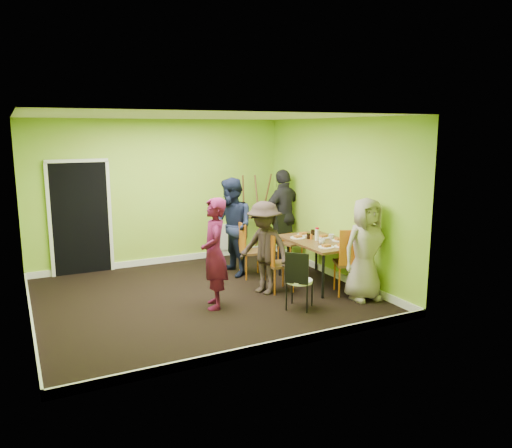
{
  "coord_description": "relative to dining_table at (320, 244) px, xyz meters",
  "views": [
    {
      "loc": [
        -2.61,
        -7.15,
        2.62
      ],
      "look_at": [
        0.95,
        0.0,
        1.09
      ],
      "focal_mm": 35.0,
      "sensor_mm": 36.0,
      "label": 1
    }
  ],
  "objects": [
    {
      "name": "room_walls",
      "position": [
        -2.07,
        0.27,
        0.29
      ],
      "size": [
        5.04,
        4.54,
        2.82
      ],
      "color": "#98BA30",
      "rests_on": "ground"
    },
    {
      "name": "plate_far_back",
      "position": [
        -0.02,
        0.5,
        0.06
      ],
      "size": [
        0.23,
        0.23,
        0.01
      ],
      "primitive_type": "cylinder",
      "color": "white",
      "rests_on": "dining_table"
    },
    {
      "name": "orange_bottle",
      "position": [
        -0.09,
        0.14,
        0.1
      ],
      "size": [
        0.04,
        0.04,
        0.09
      ],
      "primitive_type": "cylinder",
      "color": "#CA6213",
      "rests_on": "dining_table"
    },
    {
      "name": "person_front_end",
      "position": [
        0.17,
        -1.0,
        0.1
      ],
      "size": [
        0.81,
        0.55,
        1.59
      ],
      "primitive_type": "imported",
      "rotation": [
        0.0,
        0.0,
        -0.05
      ],
      "color": "gray",
      "rests_on": "ground"
    },
    {
      "name": "chair_left_near",
      "position": [
        -0.91,
        -0.07,
        -0.15
      ],
      "size": [
        0.41,
        0.4,
        0.97
      ],
      "rotation": [
        0.0,
        0.0,
        -1.58
      ],
      "color": "#CA6213",
      "rests_on": "ground"
    },
    {
      "name": "glass_back",
      "position": [
        0.14,
        0.44,
        0.1
      ],
      "size": [
        0.07,
        0.07,
        0.1
      ],
      "primitive_type": "cylinder",
      "color": "black",
      "rests_on": "dining_table"
    },
    {
      "name": "plate_near_left",
      "position": [
        -0.24,
        0.33,
        0.06
      ],
      "size": [
        0.26,
        0.26,
        0.01
      ],
      "primitive_type": "cylinder",
      "color": "white",
      "rests_on": "dining_table"
    },
    {
      "name": "ground",
      "position": [
        -2.05,
        0.23,
        -0.7
      ],
      "size": [
        5.0,
        5.0,
        0.0
      ],
      "primitive_type": "plane",
      "color": "black",
      "rests_on": "ground"
    },
    {
      "name": "easel",
      "position": [
        -0.12,
        2.25,
        0.15
      ],
      "size": [
        0.68,
        0.64,
        1.71
      ],
      "color": "brown",
      "rests_on": "ground"
    },
    {
      "name": "dining_table",
      "position": [
        0.0,
        0.0,
        0.0
      ],
      "size": [
        0.9,
        1.5,
        0.75
      ],
      "color": "black",
      "rests_on": "ground"
    },
    {
      "name": "chair_bentwood",
      "position": [
        -1.0,
        -0.95,
        -0.21
      ],
      "size": [
        0.48,
        0.48,
        0.88
      ],
      "rotation": [
        0.0,
        0.0,
        -0.81
      ],
      "color": "black",
      "rests_on": "ground"
    },
    {
      "name": "person_standing",
      "position": [
        -2.05,
        -0.3,
        0.13
      ],
      "size": [
        0.55,
        0.69,
        1.64
      ],
      "primitive_type": "imported",
      "rotation": [
        0.0,
        0.0,
        -1.87
      ],
      "color": "#540E34",
      "rests_on": "ground"
    },
    {
      "name": "glass_mid",
      "position": [
        -0.11,
        0.19,
        0.1
      ],
      "size": [
        0.06,
        0.06,
        0.1
      ],
      "primitive_type": "cylinder",
      "color": "black",
      "rests_on": "dining_table"
    },
    {
      "name": "glass_front",
      "position": [
        0.11,
        -0.48,
        0.11
      ],
      "size": [
        0.06,
        0.06,
        0.1
      ],
      "primitive_type": "cylinder",
      "color": "black",
      "rests_on": "dining_table"
    },
    {
      "name": "chair_front_end",
      "position": [
        0.07,
        -0.76,
        -0.09
      ],
      "size": [
        0.59,
        0.59,
        1.09
      ],
      "rotation": [
        0.0,
        0.0,
        -0.42
      ],
      "color": "#CA6213",
      "rests_on": "ground"
    },
    {
      "name": "chair_back_end",
      "position": [
        0.1,
        1.41,
        -0.01
      ],
      "size": [
        0.51,
        0.56,
        0.98
      ],
      "rotation": [
        0.0,
        0.0,
        3.44
      ],
      "color": "#CA6213",
      "rests_on": "ground"
    },
    {
      "name": "cup_b",
      "position": [
        0.23,
        -0.0,
        0.1
      ],
      "size": [
        0.1,
        0.1,
        0.09
      ],
      "primitive_type": "imported",
      "color": "white",
      "rests_on": "dining_table"
    },
    {
      "name": "thermos",
      "position": [
        -0.04,
        0.03,
        0.15
      ],
      "size": [
        0.07,
        0.07,
        0.19
      ],
      "primitive_type": "cylinder",
      "color": "white",
      "rests_on": "dining_table"
    },
    {
      "name": "plate_near_right",
      "position": [
        -0.19,
        -0.47,
        0.06
      ],
      "size": [
        0.26,
        0.26,
        0.01
      ],
      "primitive_type": "cylinder",
      "color": "white",
      "rests_on": "dining_table"
    },
    {
      "name": "cup_a",
      "position": [
        -0.13,
        -0.25,
        0.1
      ],
      "size": [
        0.11,
        0.11,
        0.09
      ],
      "primitive_type": "imported",
      "color": "white",
      "rests_on": "dining_table"
    },
    {
      "name": "person_left_far",
      "position": [
        -1.14,
        1.11,
        0.19
      ],
      "size": [
        0.73,
        0.91,
        1.77
      ],
      "primitive_type": "imported",
      "rotation": [
        0.0,
        0.0,
        -1.5
      ],
      "color": "#141B34",
      "rests_on": "ground"
    },
    {
      "name": "person_back_end",
      "position": [
        0.2,
        1.6,
        0.22
      ],
      "size": [
        1.15,
        0.7,
        1.84
      ],
      "primitive_type": "imported",
      "rotation": [
        0.0,
        0.0,
        3.39
      ],
      "color": "#232227",
      "rests_on": "ground"
    },
    {
      "name": "plate_wall_back",
      "position": [
        0.18,
        0.16,
        0.06
      ],
      "size": [
        0.24,
        0.24,
        0.01
      ],
      "primitive_type": "cylinder",
      "color": "white",
      "rests_on": "dining_table"
    },
    {
      "name": "plate_far_front",
      "position": [
        0.06,
        -0.54,
        0.06
      ],
      "size": [
        0.24,
        0.24,
        0.01
      ],
      "primitive_type": "cylinder",
      "color": "white",
      "rests_on": "dining_table"
    },
    {
      "name": "plate_wall_front",
      "position": [
        0.28,
        -0.15,
        0.06
      ],
      "size": [
        0.24,
        0.24,
        0.01
      ],
      "primitive_type": "cylinder",
      "color": "white",
      "rests_on": "dining_table"
    },
    {
      "name": "person_left_near",
      "position": [
        -1.09,
        -0.04,
        0.05
      ],
      "size": [
        0.89,
        1.11,
        1.5
      ],
      "primitive_type": "imported",
      "rotation": [
        0.0,
        0.0,
        -1.16
      ],
      "color": "black",
      "rests_on": "ground"
    },
    {
      "name": "chair_left_far",
      "position": [
        -0.95,
        0.86,
        -0.14
      ],
      "size": [
        0.45,
        0.45,
        0.99
      ],
      "rotation": [
        0.0,
        0.0,
        -1.68
      ],
      "color": "#CA6213",
      "rests_on": "ground"
    },
    {
      "name": "blue_bottle",
      "position": [
        0.24,
        -0.33,
        0.15
      ],
      "size": [
        0.08,
        0.08,
        0.2
      ],
      "primitive_type": "cylinder",
      "color": "#1C34D4",
      "rests_on": "dining_table"
    }
  ]
}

